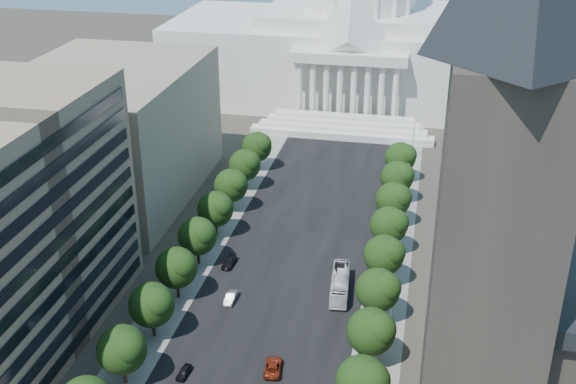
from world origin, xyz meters
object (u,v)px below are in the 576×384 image
Objects in this scene: car_silver at (231,298)px; car_dark_b at (229,262)px; city_bus at (340,284)px; car_dark_a at (184,372)px; car_red at (273,367)px.

car_silver is 12.51m from car_dark_b.
car_silver is 20.10m from city_bus.
car_dark_a is 0.76× the size of car_dark_b.
city_bus is (20.41, 28.15, 1.19)m from car_dark_a.
car_dark_a is 33.28m from car_dark_b.
car_red is at bearing -54.83° from car_silver.
car_red is 33.18m from car_dark_b.
city_bus is (7.12, 24.31, 1.06)m from car_red.
car_dark_b is (-2.15, 33.21, 0.08)m from car_dark_a.
car_silver is 21.00m from car_red.
car_dark_b is at bearing 98.49° from car_dark_a.
car_red reaches higher than car_silver.
car_red is 1.12× the size of car_dark_b.
car_silver is (1.55, 21.26, 0.12)m from car_dark_a.
city_bus reaches higher than car_dark_b.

